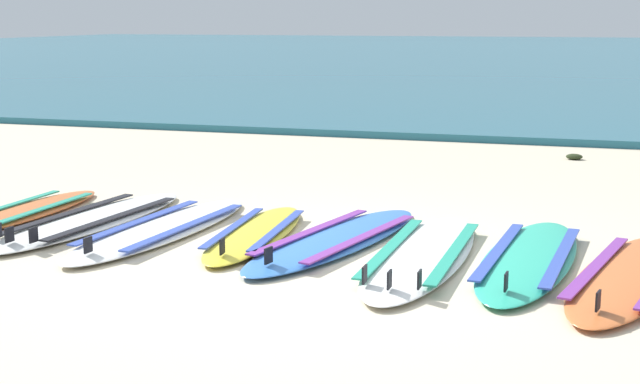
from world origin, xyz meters
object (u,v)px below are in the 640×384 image
object	(u,v)px
surfboard_1	(91,220)
surfboard_3	(255,233)
surfboard_0	(27,211)
surfboard_6	(529,258)
surfboard_2	(163,228)
surfboard_4	(336,239)
surfboard_5	(422,254)
surfboard_7	(630,276)

from	to	relation	value
surfboard_1	surfboard_3	size ratio (longest dim) A/B	1.24
surfboard_0	surfboard_6	xyz separation A→B (m)	(4.24, -0.28, -0.00)
surfboard_2	surfboard_4	xyz separation A→B (m)	(1.41, 0.07, 0.00)
surfboard_2	surfboard_6	size ratio (longest dim) A/B	1.03
surfboard_0	surfboard_2	distance (m)	1.43
surfboard_5	surfboard_7	distance (m)	1.39
surfboard_3	surfboard_5	xyz separation A→B (m)	(1.35, -0.24, 0.00)
surfboard_3	surfboard_6	size ratio (longest dim) A/B	0.83
surfboard_2	surfboard_4	bearing A→B (deg)	2.99
surfboard_2	surfboard_6	world-z (taller)	same
surfboard_0	surfboard_7	xyz separation A→B (m)	(4.89, -0.52, -0.00)
surfboard_5	surfboard_7	size ratio (longest dim) A/B	1.03
surfboard_0	surfboard_2	bearing A→B (deg)	-9.33
surfboard_2	surfboard_5	bearing A→B (deg)	-4.63
surfboard_0	surfboard_3	size ratio (longest dim) A/B	0.98
surfboard_0	surfboard_3	bearing A→B (deg)	-4.24
surfboard_6	surfboard_7	size ratio (longest dim) A/B	0.99
surfboard_2	surfboard_4	world-z (taller)	same
surfboard_0	surfboard_5	size ratio (longest dim) A/B	0.79
surfboard_5	surfboard_6	distance (m)	0.74
surfboard_5	surfboard_1	bearing A→B (deg)	174.54
surfboard_0	surfboard_6	distance (m)	4.25
surfboard_6	surfboard_1	bearing A→B (deg)	177.56
surfboard_4	surfboard_5	world-z (taller)	same
surfboard_5	surfboard_7	xyz separation A→B (m)	(1.38, -0.12, -0.00)
surfboard_2	surfboard_3	bearing A→B (deg)	5.33
surfboard_0	surfboard_6	world-z (taller)	same
surfboard_1	surfboard_4	xyz separation A→B (m)	(2.11, -0.02, -0.00)
surfboard_2	surfboard_7	xyz separation A→B (m)	(3.49, -0.29, 0.00)
surfboard_5	surfboard_2	bearing A→B (deg)	175.37
surfboard_3	surfboard_7	xyz separation A→B (m)	(2.73, -0.36, -0.00)
surfboard_0	surfboard_7	bearing A→B (deg)	-6.12
surfboard_2	surfboard_5	world-z (taller)	same
surfboard_5	surfboard_6	world-z (taller)	same
surfboard_2	surfboard_7	world-z (taller)	same
surfboard_7	surfboard_1	bearing A→B (deg)	174.66
surfboard_4	surfboard_5	distance (m)	0.74
surfboard_6	surfboard_0	bearing A→B (deg)	176.17
surfboard_0	surfboard_6	bearing A→B (deg)	-3.83
surfboard_0	surfboard_5	world-z (taller)	same
surfboard_2	surfboard_5	size ratio (longest dim) A/B	0.99
surfboard_1	surfboard_7	bearing A→B (deg)	-5.34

